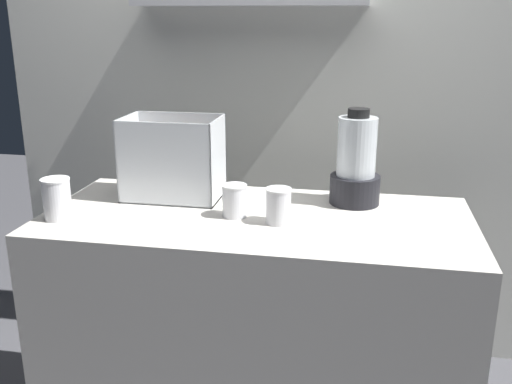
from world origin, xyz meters
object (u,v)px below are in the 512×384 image
(carrot_display_bin, at_px, (175,172))
(juice_cup_beet_middle, at_px, (278,207))
(juice_cup_pomegranate_far_left, at_px, (57,201))
(juice_cup_orange_left, at_px, (235,203))
(blender_pitcher, at_px, (356,166))

(carrot_display_bin, height_order, juice_cup_beet_middle, carrot_display_bin)
(juice_cup_pomegranate_far_left, relative_size, juice_cup_beet_middle, 1.18)
(juice_cup_orange_left, height_order, juice_cup_beet_middle, juice_cup_beet_middle)
(juice_cup_pomegranate_far_left, height_order, juice_cup_beet_middle, juice_cup_pomegranate_far_left)
(carrot_display_bin, relative_size, juice_cup_pomegranate_far_left, 2.51)
(blender_pitcher, relative_size, juice_cup_orange_left, 3.10)
(blender_pitcher, distance_m, juice_cup_pomegranate_far_left, 0.99)
(juice_cup_pomegranate_far_left, bearing_deg, carrot_display_bin, 44.15)
(carrot_display_bin, distance_m, blender_pitcher, 0.64)
(juice_cup_orange_left, bearing_deg, carrot_display_bin, 147.40)
(juice_cup_orange_left, xyz_separation_m, juice_cup_beet_middle, (0.15, -0.03, 0.01))
(blender_pitcher, distance_m, juice_cup_beet_middle, 0.35)
(juice_cup_pomegranate_far_left, distance_m, juice_cup_beet_middle, 0.71)
(carrot_display_bin, relative_size, juice_cup_orange_left, 3.14)
(blender_pitcher, bearing_deg, juice_cup_orange_left, -150.73)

